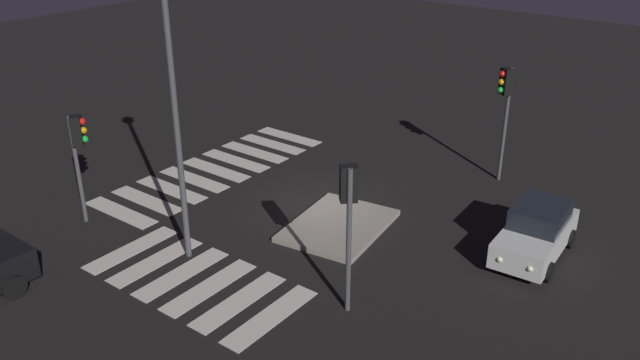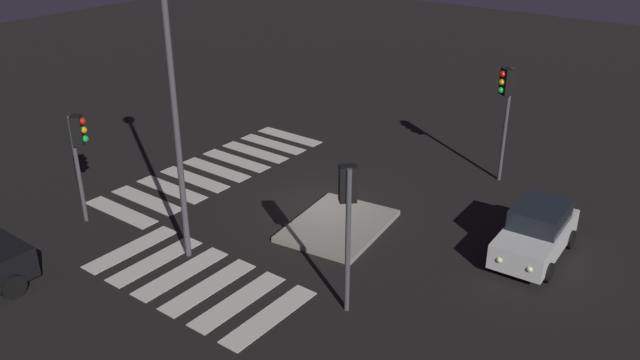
% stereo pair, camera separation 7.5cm
% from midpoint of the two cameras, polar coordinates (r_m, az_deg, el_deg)
% --- Properties ---
extents(ground_plane, '(80.00, 80.00, 0.00)m').
position_cam_midpoint_polar(ground_plane, '(23.30, 0.09, -2.23)').
color(ground_plane, black).
extents(traffic_island, '(4.10, 3.29, 0.18)m').
position_cam_midpoint_polar(traffic_island, '(21.82, 1.70, -3.98)').
color(traffic_island, gray).
rests_on(traffic_island, ground).
extents(car_white, '(3.83, 1.93, 1.64)m').
position_cam_midpoint_polar(car_white, '(21.02, 18.32, -4.32)').
color(car_white, silver).
rests_on(car_white, ground).
extents(traffic_light_west, '(0.53, 0.54, 4.38)m').
position_cam_midpoint_polar(traffic_light_west, '(25.00, 15.87, 6.93)').
color(traffic_light_west, '#47474C').
rests_on(traffic_light_west, ground).
extents(traffic_light_north, '(0.54, 0.54, 4.14)m').
position_cam_midpoint_polar(traffic_light_north, '(16.53, 2.55, -2.00)').
color(traffic_light_north, '#47474C').
rests_on(traffic_light_north, ground).
extents(traffic_light_east, '(0.54, 0.54, 3.72)m').
position_cam_midpoint_polar(traffic_light_east, '(22.53, -20.13, 3.07)').
color(traffic_light_east, '#47474C').
rests_on(traffic_light_east, ground).
extents(street_lamp, '(0.56, 0.56, 8.54)m').
position_cam_midpoint_polar(street_lamp, '(18.51, -12.67, 9.00)').
color(street_lamp, '#47474C').
rests_on(street_lamp, ground).
extents(crosswalk_near, '(9.90, 3.20, 0.02)m').
position_cam_midpoint_polar(crosswalk_near, '(26.47, -8.94, 0.91)').
color(crosswalk_near, silver).
rests_on(crosswalk_near, ground).
extents(crosswalk_side, '(3.20, 6.45, 0.02)m').
position_cam_midpoint_polar(crosswalk_side, '(19.51, -10.69, -8.51)').
color(crosswalk_side, silver).
rests_on(crosswalk_side, ground).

